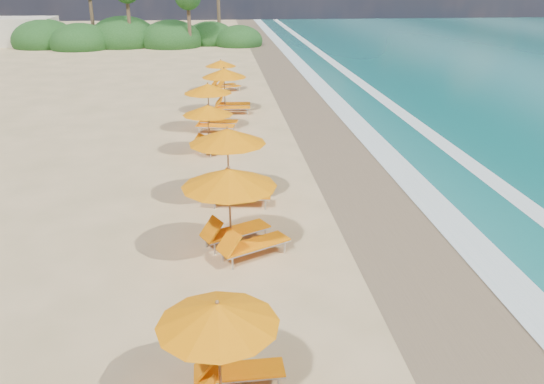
{
  "coord_description": "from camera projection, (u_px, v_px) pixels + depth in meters",
  "views": [
    {
      "loc": [
        -1.48,
        -14.8,
        7.11
      ],
      "look_at": [
        0.0,
        0.0,
        1.2
      ],
      "focal_mm": 36.44,
      "sensor_mm": 36.0,
      "label": 1
    }
  ],
  "objects": [
    {
      "name": "station_4",
      "position": [
        236.0,
        205.0,
        14.56
      ],
      "size": [
        3.37,
        3.37,
        2.54
      ],
      "rotation": [
        0.0,
        0.0,
        0.48
      ],
      "color": "olive",
      "rests_on": "ground"
    },
    {
      "name": "ground",
      "position": [
        272.0,
        229.0,
        16.44
      ],
      "size": [
        160.0,
        160.0,
        0.0
      ],
      "primitive_type": "plane",
      "color": "#DBB780",
      "rests_on": "ground"
    },
    {
      "name": "station_7",
      "position": [
        212.0,
        104.0,
        26.33
      ],
      "size": [
        2.86,
        2.76,
        2.33
      ],
      "rotation": [
        0.0,
        0.0,
        -0.23
      ],
      "color": "olive",
      "rests_on": "ground"
    },
    {
      "name": "beach_building",
      "position": [
        20.0,
        31.0,
        58.28
      ],
      "size": [
        7.0,
        5.0,
        2.8
      ],
      "primitive_type": "cube",
      "color": "beige",
      "rests_on": "ground"
    },
    {
      "name": "station_9",
      "position": [
        223.0,
        73.0,
        35.41
      ],
      "size": [
        2.66,
        2.63,
        2.04
      ],
      "rotation": [
        0.0,
        0.0,
        0.4
      ],
      "color": "olive",
      "rests_on": "ground"
    },
    {
      "name": "treeline",
      "position": [
        133.0,
        37.0,
        57.25
      ],
      "size": [
        25.8,
        8.8,
        9.74
      ],
      "color": "#163D14",
      "rests_on": "ground"
    },
    {
      "name": "surf_foam",
      "position": [
        487.0,
        219.0,
        17.05
      ],
      "size": [
        4.0,
        160.0,
        0.01
      ],
      "color": "white",
      "rests_on": "ground"
    },
    {
      "name": "station_8",
      "position": [
        228.0,
        87.0,
        29.79
      ],
      "size": [
        2.74,
        2.56,
        2.46
      ],
      "rotation": [
        0.0,
        0.0,
        -0.06
      ],
      "color": "olive",
      "rests_on": "ground"
    },
    {
      "name": "station_6",
      "position": [
        212.0,
        125.0,
        23.08
      ],
      "size": [
        2.88,
        2.88,
        2.13
      ],
      "rotation": [
        0.0,
        0.0,
        0.55
      ],
      "color": "olive",
      "rests_on": "ground"
    },
    {
      "name": "wet_sand",
      "position": [
        402.0,
        224.0,
        16.81
      ],
      "size": [
        4.0,
        160.0,
        0.01
      ],
      "primitive_type": "cube",
      "color": "#7F684C",
      "rests_on": "ground"
    },
    {
      "name": "station_5",
      "position": [
        234.0,
        160.0,
        18.02
      ],
      "size": [
        3.0,
        2.84,
        2.56
      ],
      "rotation": [
        0.0,
        0.0,
        -0.14
      ],
      "color": "olive",
      "rests_on": "ground"
    },
    {
      "name": "station_3",
      "position": [
        229.0,
        347.0,
        9.38
      ],
      "size": [
        2.32,
        2.15,
        2.13
      ],
      "rotation": [
        0.0,
        0.0,
        0.03
      ],
      "color": "olive",
      "rests_on": "ground"
    }
  ]
}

